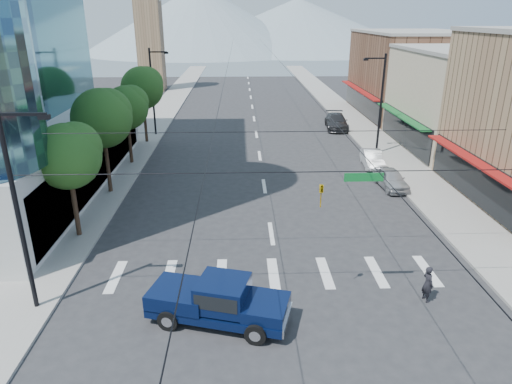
% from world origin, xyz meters
% --- Properties ---
extents(ground, '(160.00, 160.00, 0.00)m').
position_xyz_m(ground, '(0.00, 0.00, 0.00)').
color(ground, '#28282B').
rests_on(ground, ground).
extents(sidewalk_left, '(4.00, 120.00, 0.15)m').
position_xyz_m(sidewalk_left, '(-12.00, 40.00, 0.07)').
color(sidewalk_left, gray).
rests_on(sidewalk_left, ground).
extents(sidewalk_right, '(4.00, 120.00, 0.15)m').
position_xyz_m(sidewalk_right, '(12.00, 40.00, 0.07)').
color(sidewalk_right, gray).
rests_on(sidewalk_right, ground).
extents(shop_mid, '(12.00, 14.00, 9.00)m').
position_xyz_m(shop_mid, '(20.00, 24.00, 4.50)').
color(shop_mid, tan).
rests_on(shop_mid, ground).
extents(shop_far, '(12.00, 18.00, 10.00)m').
position_xyz_m(shop_far, '(20.00, 40.00, 5.00)').
color(shop_far, brown).
rests_on(shop_far, ground).
extents(clock_tower, '(4.80, 4.80, 20.40)m').
position_xyz_m(clock_tower, '(-16.50, 62.00, 10.64)').
color(clock_tower, '#8C6B4C').
rests_on(clock_tower, ground).
extents(mountain_left, '(80.00, 80.00, 22.00)m').
position_xyz_m(mountain_left, '(-15.00, 150.00, 11.00)').
color(mountain_left, gray).
rests_on(mountain_left, ground).
extents(mountain_right, '(90.00, 90.00, 18.00)m').
position_xyz_m(mountain_right, '(20.00, 160.00, 9.00)').
color(mountain_right, gray).
rests_on(mountain_right, ground).
extents(tree_near, '(3.65, 3.64, 6.71)m').
position_xyz_m(tree_near, '(-11.07, 6.10, 4.99)').
color(tree_near, black).
rests_on(tree_near, ground).
extents(tree_midnear, '(4.09, 4.09, 7.52)m').
position_xyz_m(tree_midnear, '(-11.07, 13.10, 5.59)').
color(tree_midnear, black).
rests_on(tree_midnear, ground).
extents(tree_midfar, '(3.65, 3.64, 6.71)m').
position_xyz_m(tree_midfar, '(-11.07, 20.10, 4.99)').
color(tree_midfar, black).
rests_on(tree_midfar, ground).
extents(tree_far, '(4.09, 4.09, 7.52)m').
position_xyz_m(tree_far, '(-11.07, 27.10, 5.59)').
color(tree_far, black).
rests_on(tree_far, ground).
extents(signal_rig, '(21.80, 0.20, 9.00)m').
position_xyz_m(signal_rig, '(0.19, -1.00, 4.64)').
color(signal_rig, black).
rests_on(signal_rig, ground).
extents(lamp_pole_nw, '(2.00, 0.25, 9.00)m').
position_xyz_m(lamp_pole_nw, '(-10.67, 30.00, 4.94)').
color(lamp_pole_nw, black).
rests_on(lamp_pole_nw, ground).
extents(lamp_pole_ne, '(2.00, 0.25, 9.00)m').
position_xyz_m(lamp_pole_ne, '(10.67, 22.00, 4.94)').
color(lamp_pole_ne, black).
rests_on(lamp_pole_ne, ground).
extents(pickup_truck, '(6.22, 3.60, 2.00)m').
position_xyz_m(pickup_truck, '(-2.79, -2.17, 1.04)').
color(pickup_truck, '#071337').
rests_on(pickup_truck, ground).
extents(pedestrian, '(0.55, 0.71, 1.72)m').
position_xyz_m(pedestrian, '(6.52, -0.99, 0.86)').
color(pedestrian, black).
rests_on(pedestrian, ground).
extents(parked_car_near, '(1.94, 4.25, 1.42)m').
position_xyz_m(parked_car_near, '(9.40, 13.35, 0.71)').
color(parked_car_near, '#ABACB0').
rests_on(parked_car_near, ground).
extents(parked_car_mid, '(1.84, 4.34, 1.39)m').
position_xyz_m(parked_car_mid, '(9.40, 18.43, 0.70)').
color(parked_car_mid, white).
rests_on(parked_car_mid, ground).
extents(parked_car_far, '(2.83, 5.89, 1.65)m').
position_xyz_m(parked_car_far, '(9.15, 32.37, 0.83)').
color(parked_car_far, '#2D2C2F').
rests_on(parked_car_far, ground).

